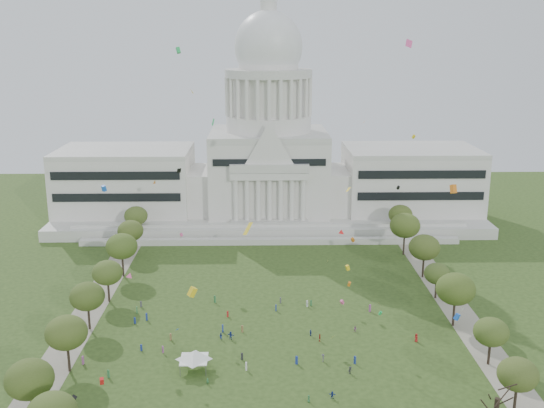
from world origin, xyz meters
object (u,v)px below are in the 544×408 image
Objects in this scene: big_bare_tree at (498,395)px; event_tent at (194,355)px; capitol at (269,163)px; person_0 at (416,338)px.

big_bare_tree reaches higher than event_tent.
capitol is 19.55× the size of event_tent.
capitol is at bearing 105.02° from big_bare_tree.
big_bare_tree is 61.17m from event_tent.
big_bare_tree is 6.29× the size of person_0.
capitol is 78.63× the size of person_0.
event_tent reaches higher than person_0.
capitol is at bearing 160.14° from person_0.
capitol is at bearing 81.44° from event_tent.
capitol is 147.23m from big_bare_tree.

